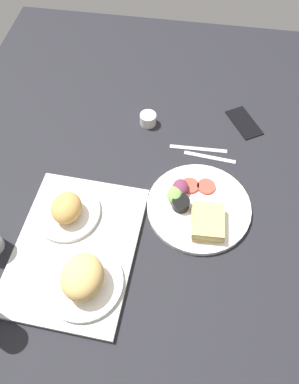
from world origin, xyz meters
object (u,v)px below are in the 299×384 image
plate_with_salad (197,207)px  fork (210,157)px  espresso_cup (148,119)px  cell_phone (244,122)px  bread_plate_far (67,210)px  serving_tray (76,248)px  bread_plate_near (83,279)px  knife (198,149)px

plate_with_salad → fork: (20.64, -2.40, -1.36)cm
espresso_cup → cell_phone: espresso_cup is taller
espresso_cup → bread_plate_far: bearing=157.4°
serving_tray → espresso_cup: size_ratio=8.04×
espresso_cup → cell_phone: (5.16, -33.11, -1.60)cm
bread_plate_far → cell_phone: 68.31cm
serving_tray → bread_plate_near: (-10.21, -5.36, 4.78)cm
espresso_cup → fork: bearing=-118.3°
bread_plate_far → knife: bread_plate_far is taller
knife → serving_tray: bearing=51.5°
serving_tray → fork: size_ratio=2.65×
knife → cell_phone: cell_phone is taller
bread_plate_far → cell_phone: bread_plate_far is taller
plate_with_salad → knife: 23.74cm
bread_plate_near → espresso_cup: bearing=-6.8°
bread_plate_near → plate_with_salad: bearing=-44.0°
bread_plate_far → plate_with_salad: 38.06cm
plate_with_salad → fork: size_ratio=1.82×
serving_tray → fork: bearing=-42.2°
serving_tray → espresso_cup: bearing=-14.0°
serving_tray → bread_plate_far: size_ratio=2.31×
fork → bread_plate_near: bearing=64.1°
knife → plate_with_salad: bearing=92.1°
serving_tray → bread_plate_far: bearing=25.4°
bread_plate_near → bread_plate_far: size_ratio=1.08×
espresso_cup → fork: 25.44cm
knife → espresso_cup: bearing=-28.0°
fork → bread_plate_far: bearing=41.7°
knife → bread_plate_near: bearing=61.9°
knife → fork: bearing=141.3°
fork → cell_phone: cell_phone is taller
fork → espresso_cup: bearing=-22.9°
serving_tray → fork: 51.97cm
plate_with_salad → fork: plate_with_salad is taller
bread_plate_far → plate_with_salad: bearing=-77.3°
plate_with_salad → bread_plate_near: bearing=136.0°
espresso_cup → knife: (-9.02, -18.35, -1.75)cm
serving_tray → cell_phone: serving_tray is taller
espresso_cup → serving_tray: bearing=166.0°
serving_tray → bread_plate_far: 11.16cm
bread_plate_far → espresso_cup: size_ratio=3.48×
serving_tray → knife: 51.74cm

